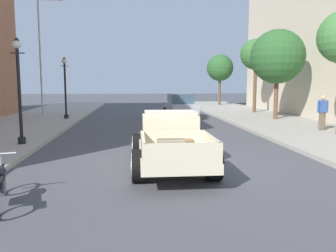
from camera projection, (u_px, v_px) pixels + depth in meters
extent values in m
plane|color=#47474C|center=(171.00, 164.00, 10.15)|extent=(140.00, 140.00, 0.00)
cube|color=beige|center=(171.00, 149.00, 9.64)|extent=(1.77, 4.90, 0.24)
cube|color=beige|center=(170.00, 129.00, 9.92)|extent=(1.56, 1.10, 0.80)
cube|color=beige|center=(170.00, 113.00, 9.81)|extent=(1.44, 0.94, 0.12)
cube|color=#3D4C5B|center=(168.00, 121.00, 10.46)|extent=(1.33, 0.04, 0.44)
cube|color=beige|center=(166.00, 128.00, 11.22)|extent=(1.32, 1.50, 0.52)
cube|color=silver|center=(164.00, 126.00, 12.01)|extent=(0.68, 0.10, 0.47)
cube|color=beige|center=(177.00, 154.00, 8.24)|extent=(1.69, 2.10, 0.04)
cube|color=beige|center=(143.00, 146.00, 8.14)|extent=(0.08, 2.10, 0.44)
cube|color=beige|center=(210.00, 145.00, 8.29)|extent=(0.08, 2.10, 0.44)
cube|color=beige|center=(183.00, 154.00, 7.21)|extent=(1.62, 0.08, 0.44)
cube|color=beige|center=(173.00, 138.00, 9.21)|extent=(1.62, 0.08, 0.44)
cylinder|color=black|center=(138.00, 146.00, 10.90)|extent=(0.36, 0.80, 0.80)
cylinder|color=silver|center=(133.00, 146.00, 10.89)|extent=(0.01, 0.66, 0.66)
cylinder|color=silver|center=(132.00, 146.00, 10.89)|extent=(0.02, 0.24, 0.24)
cylinder|color=black|center=(194.00, 145.00, 11.07)|extent=(0.36, 0.80, 0.80)
cylinder|color=silver|center=(200.00, 145.00, 11.09)|extent=(0.01, 0.66, 0.66)
cylinder|color=silver|center=(200.00, 145.00, 11.09)|extent=(0.02, 0.24, 0.24)
cylinder|color=black|center=(139.00, 166.00, 8.24)|extent=(0.36, 0.80, 0.80)
cylinder|color=silver|center=(132.00, 166.00, 8.22)|extent=(0.01, 0.66, 0.66)
cylinder|color=silver|center=(131.00, 166.00, 8.22)|extent=(0.02, 0.24, 0.24)
cylinder|color=black|center=(213.00, 164.00, 8.41)|extent=(0.36, 0.80, 0.80)
cylinder|color=silver|center=(221.00, 164.00, 8.42)|extent=(0.01, 0.66, 0.66)
cylinder|color=silver|center=(221.00, 164.00, 8.43)|extent=(0.02, 0.24, 0.24)
cube|color=gray|center=(171.00, 148.00, 7.85)|extent=(0.60, 0.44, 0.40)
cube|color=#3D2D1E|center=(171.00, 148.00, 7.85)|extent=(0.62, 0.05, 0.42)
cube|color=olive|center=(184.00, 145.00, 8.54)|extent=(0.48, 0.37, 0.28)
torus|color=black|center=(2.00, 179.00, 7.35)|extent=(0.24, 0.67, 0.67)
cylinder|color=silver|center=(1.00, 166.00, 7.26)|extent=(0.11, 0.26, 0.58)
cylinder|color=silver|center=(0.00, 154.00, 7.11)|extent=(0.61, 0.20, 0.04)
cube|color=#B7B7BC|center=(180.00, 109.00, 23.89)|extent=(1.98, 4.40, 0.80)
cube|color=#384C5B|center=(180.00, 98.00, 23.65)|extent=(1.64, 2.09, 0.64)
cylinder|color=black|center=(165.00, 111.00, 25.06)|extent=(0.26, 0.67, 0.66)
cylinder|color=black|center=(188.00, 111.00, 25.31)|extent=(0.26, 0.67, 0.66)
cylinder|color=black|center=(171.00, 115.00, 22.53)|extent=(0.26, 0.67, 0.66)
cylinder|color=black|center=(196.00, 114.00, 22.78)|extent=(0.26, 0.67, 0.66)
cylinder|color=brown|center=(320.00, 121.00, 16.29)|extent=(0.14, 0.14, 0.86)
cylinder|color=brown|center=(324.00, 121.00, 16.30)|extent=(0.14, 0.14, 0.86)
cube|color=#2D4C93|center=(323.00, 106.00, 16.21)|extent=(0.36, 0.22, 0.56)
cylinder|color=#2D4C93|center=(318.00, 107.00, 16.19)|extent=(0.09, 0.09, 0.54)
cylinder|color=#2D4C93|center=(327.00, 107.00, 16.23)|extent=(0.09, 0.09, 0.54)
sphere|color=tan|center=(323.00, 98.00, 16.16)|extent=(0.22, 0.22, 0.22)
cylinder|color=black|center=(22.00, 140.00, 12.71)|extent=(0.28, 0.28, 0.24)
cylinder|color=black|center=(19.00, 94.00, 12.50)|extent=(0.12, 0.12, 3.20)
cylinder|color=black|center=(17.00, 53.00, 12.32)|extent=(0.50, 0.04, 0.04)
sphere|color=silver|center=(17.00, 44.00, 12.28)|extent=(0.32, 0.32, 0.32)
cone|color=black|center=(17.00, 39.00, 12.26)|extent=(0.24, 0.24, 0.14)
cylinder|color=black|center=(66.00, 116.00, 21.89)|extent=(0.28, 0.28, 0.24)
cylinder|color=black|center=(65.00, 89.00, 21.68)|extent=(0.12, 0.12, 3.20)
cylinder|color=black|center=(64.00, 66.00, 21.50)|extent=(0.50, 0.04, 0.04)
sphere|color=silver|center=(64.00, 61.00, 21.47)|extent=(0.32, 0.32, 0.32)
cone|color=black|center=(64.00, 58.00, 21.44)|extent=(0.24, 0.24, 0.14)
cylinder|color=#B2B2B7|center=(40.00, 50.00, 23.81)|extent=(0.12, 0.12, 9.00)
cylinder|color=brown|center=(276.00, 98.00, 21.44)|extent=(0.26, 0.26, 2.60)
sphere|color=#285628|center=(278.00, 57.00, 21.13)|extent=(3.31, 3.31, 3.31)
cylinder|color=brown|center=(255.00, 89.00, 26.41)|extent=(0.26, 0.26, 3.52)
sphere|color=#33662D|center=(256.00, 54.00, 26.09)|extent=(2.34, 2.34, 2.34)
cylinder|color=brown|center=(220.00, 91.00, 35.90)|extent=(0.26, 0.26, 2.79)
sphere|color=#285628|center=(220.00, 68.00, 35.60)|extent=(2.73, 2.73, 2.73)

